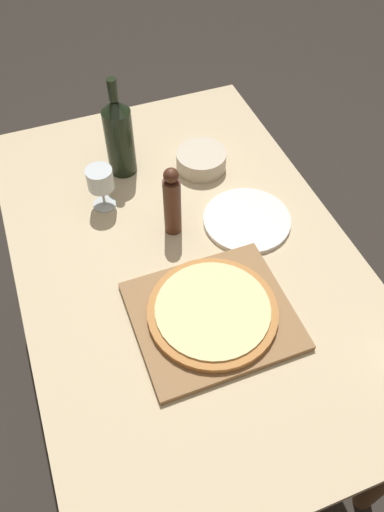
# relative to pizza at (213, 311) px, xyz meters

# --- Properties ---
(ground_plane) EXTENTS (12.00, 12.00, 0.00)m
(ground_plane) POSITION_rel_pizza_xyz_m (0.01, 0.22, -0.80)
(ground_plane) COLOR #2D2823
(dining_table) EXTENTS (0.91, 1.41, 0.77)m
(dining_table) POSITION_rel_pizza_xyz_m (0.01, 0.22, -0.13)
(dining_table) COLOR #CCB78E
(dining_table) RESTS_ON ground_plane
(cutting_board) EXTENTS (0.39, 0.34, 0.02)m
(cutting_board) POSITION_rel_pizza_xyz_m (0.00, -0.00, -0.02)
(cutting_board) COLOR olive
(cutting_board) RESTS_ON dining_table
(pizza) EXTENTS (0.32, 0.32, 0.02)m
(pizza) POSITION_rel_pizza_xyz_m (0.00, 0.00, 0.00)
(pizza) COLOR #BC7A3D
(pizza) RESTS_ON cutting_board
(wine_bottle) EXTENTS (0.09, 0.09, 0.32)m
(wine_bottle) POSITION_rel_pizza_xyz_m (-0.06, 0.61, 0.10)
(wine_bottle) COLOR black
(wine_bottle) RESTS_ON dining_table
(pepper_mill) EXTENTS (0.05, 0.05, 0.23)m
(pepper_mill) POSITION_rel_pizza_xyz_m (0.01, 0.31, 0.08)
(pepper_mill) COLOR #4C2819
(pepper_mill) RESTS_ON dining_table
(wine_glass) EXTENTS (0.08, 0.08, 0.14)m
(wine_glass) POSITION_rel_pizza_xyz_m (-0.15, 0.48, 0.07)
(wine_glass) COLOR silver
(wine_glass) RESTS_ON dining_table
(small_bowl) EXTENTS (0.16, 0.16, 0.06)m
(small_bowl) POSITION_rel_pizza_xyz_m (0.18, 0.53, -0.00)
(small_bowl) COLOR beige
(small_bowl) RESTS_ON dining_table
(dinner_plate) EXTENTS (0.25, 0.25, 0.01)m
(dinner_plate) POSITION_rel_pizza_xyz_m (0.22, 0.27, -0.02)
(dinner_plate) COLOR silver
(dinner_plate) RESTS_ON dining_table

